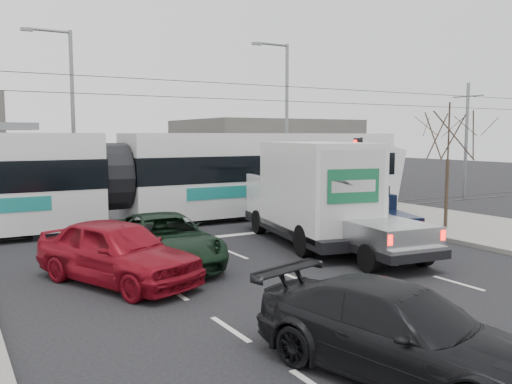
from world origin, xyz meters
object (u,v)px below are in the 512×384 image
green_car (165,240)px  red_car (117,251)px  traffic_signal (359,160)px  box_truck (310,194)px  bare_tree (449,137)px  tram (111,179)px  silver_pickup (352,221)px  street_lamp_near (284,113)px  navy_pickup (369,214)px  street_lamp_far (69,110)px  dark_car (399,332)px

green_car → red_car: size_ratio=1.08×
traffic_signal → green_car: 11.43m
box_truck → red_car: bearing=-155.2°
green_car → bare_tree: bearing=3.0°
bare_tree → red_car: bare_tree is taller
tram → box_truck: 8.42m
red_car → silver_pickup: bearing=-25.2°
street_lamp_near → red_car: street_lamp_near is taller
box_truck → navy_pickup: box_truck is taller
traffic_signal → tram: tram is taller
red_car → street_lamp_far: bearing=59.8°
bare_tree → traffic_signal: bearing=105.8°
traffic_signal → green_car: bearing=-161.0°
traffic_signal → street_lamp_far: 14.47m
street_lamp_far → bare_tree: bearing=-48.9°
tram → dark_car: tram is taller
street_lamp_far → dark_car: 22.66m
tram → box_truck: tram is taller
traffic_signal → dark_car: bearing=-128.5°
navy_pickup → tram: bearing=154.8°
green_car → red_car: red_car is taller
street_lamp_far → dark_car: size_ratio=1.79×
tram → navy_pickup: (7.35, -7.34, -1.08)m
street_lamp_far → street_lamp_near: bearing=-9.9°
box_truck → red_car: 7.71m
navy_pickup → bare_tree: bearing=20.1°
street_lamp_far → navy_pickup: size_ratio=1.77×
tram → green_car: tram is taller
street_lamp_far → traffic_signal: bearing=-41.7°
traffic_signal → street_lamp_near: bearing=83.6°
red_car → dark_car: bearing=-96.1°
street_lamp_far → green_car: size_ratio=1.67×
street_lamp_far → tram: bearing=-86.8°
silver_pickup → green_car: size_ratio=1.15×
bare_tree → green_car: bare_tree is taller
green_car → traffic_signal: bearing=23.6°
green_car → dark_car: size_ratio=1.07×
silver_pickup → street_lamp_near: bearing=72.7°
bare_tree → green_car: bearing=178.4°
street_lamp_near → dark_car: 23.42m
box_truck → street_lamp_far: bearing=125.0°
red_car → tram: bearing=52.5°
street_lamp_far → dark_car: (0.55, -22.23, -4.38)m
street_lamp_near → street_lamp_far: same height
street_lamp_far → tram: size_ratio=0.31×
street_lamp_near → navy_pickup: bearing=-108.3°
box_truck → silver_pickup: bearing=-73.5°
tram → green_car: size_ratio=5.33×
bare_tree → dark_car: (-11.24, -8.73, -3.06)m
silver_pickup → red_car: 7.64m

